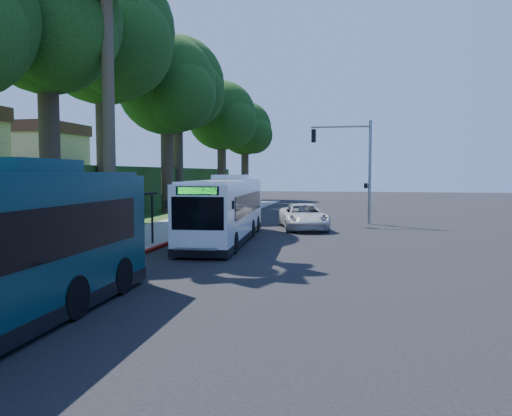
# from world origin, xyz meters

# --- Properties ---
(ground) EXTENTS (140.00, 140.00, 0.00)m
(ground) POSITION_xyz_m (0.00, 0.00, 0.00)
(ground) COLOR black
(ground) RESTS_ON ground
(sidewalk) EXTENTS (4.50, 70.00, 0.12)m
(sidewalk) POSITION_xyz_m (-7.30, 0.00, 0.06)
(sidewalk) COLOR gray
(sidewalk) RESTS_ON ground
(red_curb) EXTENTS (0.25, 30.00, 0.13)m
(red_curb) POSITION_xyz_m (-5.00, -4.00, 0.07)
(red_curb) COLOR maroon
(red_curb) RESTS_ON ground
(grass_verge) EXTENTS (8.00, 70.00, 0.06)m
(grass_verge) POSITION_xyz_m (-13.00, 5.00, 0.03)
(grass_verge) COLOR #234719
(grass_verge) RESTS_ON ground
(bus_shelter) EXTENTS (3.20, 1.51, 2.55)m
(bus_shelter) POSITION_xyz_m (-7.26, -2.86, 1.81)
(bus_shelter) COLOR black
(bus_shelter) RESTS_ON ground
(stop_sign_pole) EXTENTS (0.35, 0.06, 3.17)m
(stop_sign_pole) POSITION_xyz_m (-5.40, -5.00, 2.08)
(stop_sign_pole) COLOR gray
(stop_sign_pole) RESTS_ON ground
(traffic_signal_pole) EXTENTS (4.10, 0.30, 7.00)m
(traffic_signal_pole) POSITION_xyz_m (3.78, 10.00, 4.42)
(traffic_signal_pole) COLOR gray
(traffic_signal_pole) RESTS_ON ground
(hillside_backdrop) EXTENTS (24.00, 60.00, 8.80)m
(hillside_backdrop) POSITION_xyz_m (-26.30, 15.10, 2.44)
(hillside_backdrop) COLOR #234719
(hillside_backdrop) RESTS_ON ground
(tree_0) EXTENTS (8.40, 8.00, 15.70)m
(tree_0) POSITION_xyz_m (-12.40, -0.02, 11.20)
(tree_0) COLOR #382B1E
(tree_0) RESTS_ON ground
(tree_1) EXTENTS (10.50, 10.00, 18.26)m
(tree_1) POSITION_xyz_m (-13.37, 7.98, 12.73)
(tree_1) COLOR #382B1E
(tree_1) RESTS_ON ground
(tree_2) EXTENTS (8.82, 8.40, 15.12)m
(tree_2) POSITION_xyz_m (-11.89, 15.98, 10.48)
(tree_2) COLOR #382B1E
(tree_2) RESTS_ON ground
(tree_3) EXTENTS (10.08, 9.60, 17.28)m
(tree_3) POSITION_xyz_m (-13.88, 23.98, 11.98)
(tree_3) COLOR #382B1E
(tree_3) RESTS_ON ground
(tree_4) EXTENTS (8.40, 8.00, 14.14)m
(tree_4) POSITION_xyz_m (-11.40, 31.98, 9.73)
(tree_4) COLOR #382B1E
(tree_4) RESTS_ON ground
(tree_5) EXTENTS (7.35, 7.00, 12.86)m
(tree_5) POSITION_xyz_m (-10.41, 39.99, 8.96)
(tree_5) COLOR #382B1E
(tree_5) RESTS_ON ground
(white_bus) EXTENTS (3.20, 11.43, 3.37)m
(white_bus) POSITION_xyz_m (-2.61, -0.22, 1.64)
(white_bus) COLOR white
(white_bus) RESTS_ON ground
(pickup) EXTENTS (3.90, 6.07, 1.56)m
(pickup) POSITION_xyz_m (0.74, 6.05, 0.78)
(pickup) COLOR silver
(pickup) RESTS_ON ground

